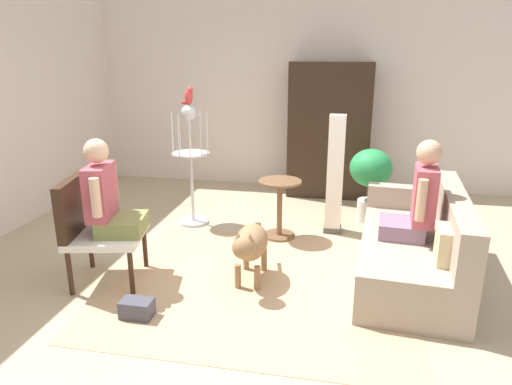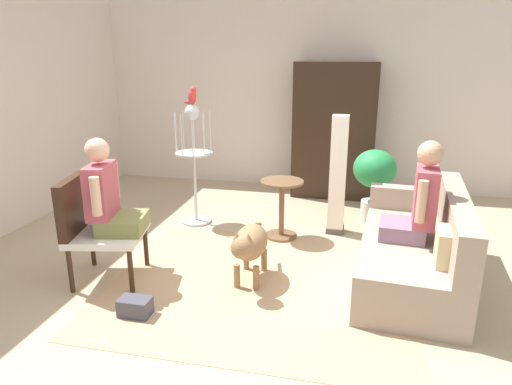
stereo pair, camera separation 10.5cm
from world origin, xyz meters
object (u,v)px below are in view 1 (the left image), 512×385
at_px(person_on_armchair, 107,197).
at_px(bird_cage_stand, 191,159).
at_px(round_end_table, 280,205).
at_px(handbag, 137,309).
at_px(armoire_cabinet, 329,130).
at_px(couch, 417,249).
at_px(column_lamp, 335,176).
at_px(person_on_couch, 418,199).
at_px(dog, 250,244).
at_px(armchair, 91,223).
at_px(potted_plant, 370,174).
at_px(parrot, 189,96).

relative_size(person_on_armchair, bird_cage_stand, 0.59).
xyz_separation_m(round_end_table, bird_cage_stand, (-1.09, 0.24, 0.42)).
bearing_deg(handbag, armoire_cabinet, 70.27).
bearing_deg(couch, column_lamp, 127.10).
height_order(person_on_couch, dog, person_on_couch).
bearing_deg(dog, person_on_couch, 13.02).
relative_size(armchair, person_on_armchair, 1.15).
bearing_deg(person_on_couch, armchair, -168.54).
relative_size(couch, round_end_table, 2.88).
height_order(armchair, round_end_table, armchair).
distance_m(armchair, round_end_table, 2.00).
distance_m(round_end_table, potted_plant, 1.25).
height_order(dog, bird_cage_stand, bird_cage_stand).
height_order(couch, armchair, armchair).
relative_size(dog, parrot, 4.29).
relative_size(round_end_table, column_lamp, 0.49).
distance_m(round_end_table, armoire_cabinet, 1.91).
height_order(bird_cage_stand, column_lamp, bird_cage_stand).
xyz_separation_m(person_on_armchair, handbag, (0.47, -0.54, -0.72)).
distance_m(round_end_table, column_lamp, 0.71).
bearing_deg(dog, couch, 13.67).
relative_size(couch, bird_cage_stand, 1.33).
height_order(armchair, potted_plant, armchair).
bearing_deg(handbag, person_on_armchair, 131.04).
xyz_separation_m(round_end_table, handbag, (-0.85, -1.84, -0.30)).
bearing_deg(column_lamp, parrot, -178.35).
height_order(potted_plant, handbag, potted_plant).
bearing_deg(armoire_cabinet, potted_plant, -62.27).
height_order(potted_plant, column_lamp, column_lamp).
bearing_deg(dog, potted_plant, 58.96).
relative_size(armchair, dog, 1.12).
distance_m(potted_plant, column_lamp, 0.60).
distance_m(couch, column_lamp, 1.34).
relative_size(armchair, bird_cage_stand, 0.67).
height_order(round_end_table, handbag, round_end_table).
bearing_deg(potted_plant, dog, -121.04).
bearing_deg(person_on_armchair, parrot, 81.22).
height_order(person_on_armchair, parrot, parrot).
bearing_deg(bird_cage_stand, person_on_armchair, -98.50).
xyz_separation_m(person_on_couch, handbag, (-2.17, -1.07, -0.69)).
distance_m(round_end_table, bird_cage_stand, 1.19).
bearing_deg(couch, armoire_cabinet, 110.07).
xyz_separation_m(armchair, handbag, (0.63, -0.50, -0.48)).
relative_size(person_on_armchair, handbag, 3.35).
height_order(person_on_armchair, column_lamp, column_lamp).
bearing_deg(column_lamp, dog, -116.32).
height_order(round_end_table, column_lamp, column_lamp).
bearing_deg(dog, bird_cage_stand, 126.55).
relative_size(person_on_armchair, armoire_cabinet, 0.45).
relative_size(bird_cage_stand, column_lamp, 1.06).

